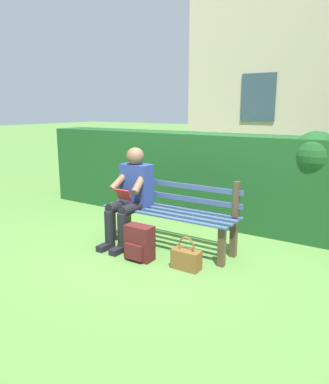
# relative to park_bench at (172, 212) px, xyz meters

# --- Properties ---
(ground) EXTENTS (60.00, 60.00, 0.00)m
(ground) POSITION_rel_park_bench_xyz_m (0.00, 0.06, -0.43)
(ground) COLOR #517F38
(park_bench) EXTENTS (1.69, 0.48, 0.87)m
(park_bench) POSITION_rel_park_bench_xyz_m (0.00, 0.00, 0.00)
(park_bench) COLOR #4C3828
(park_bench) RESTS_ON ground
(person_seated) EXTENTS (0.44, 0.73, 1.19)m
(person_seated) POSITION_rel_park_bench_xyz_m (0.50, 0.16, 0.20)
(person_seated) COLOR navy
(person_seated) RESTS_ON ground
(hedge_backdrop) EXTENTS (5.47, 0.70, 1.39)m
(hedge_backdrop) POSITION_rel_park_bench_xyz_m (0.25, -1.23, 0.25)
(hedge_backdrop) COLOR #19471E
(hedge_backdrop) RESTS_ON ground
(backpack) EXTENTS (0.32, 0.24, 0.39)m
(backpack) POSITION_rel_park_bench_xyz_m (0.08, 0.55, -0.24)
(backpack) COLOR #4C1919
(backpack) RESTS_ON ground
(handbag) EXTENTS (0.30, 0.15, 0.36)m
(handbag) POSITION_rel_park_bench_xyz_m (-0.49, 0.49, -0.31)
(handbag) COLOR brown
(handbag) RESTS_ON ground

